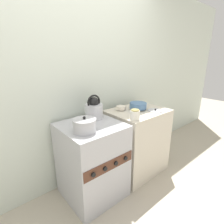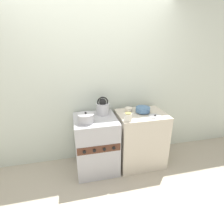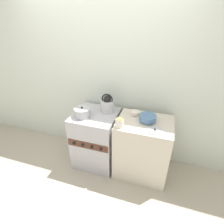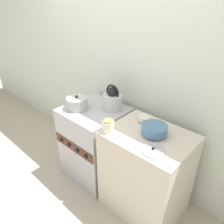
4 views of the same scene
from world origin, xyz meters
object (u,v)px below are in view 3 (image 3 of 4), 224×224
stove (96,138)px  enamel_bowl (148,118)px  loose_pot_lid (155,130)px  storage_jar (119,123)px  cooking_pot (82,112)px  kettle (107,105)px  small_ceramic_bowl (135,113)px

stove → enamel_bowl: 0.89m
stove → loose_pot_lid: size_ratio=4.53×
loose_pot_lid → enamel_bowl: bearing=121.3°
loose_pot_lid → storage_jar: bearing=-173.9°
cooking_pot → loose_pot_lid: (0.99, -0.07, -0.04)m
loose_pot_lid → cooking_pot: bearing=176.0°
kettle → small_ceramic_bowl: bearing=-0.6°
small_ceramic_bowl → storage_jar: (-0.13, -0.36, 0.03)m
stove → kettle: bearing=44.0°
cooking_pot → storage_jar: 0.57m
stove → storage_jar: size_ratio=7.43×
stove → small_ceramic_bowl: bearing=13.5°
enamel_bowl → loose_pot_lid: bearing=-58.7°
kettle → loose_pot_lid: (0.71, -0.32, -0.09)m
kettle → enamel_bowl: (0.60, -0.13, -0.04)m
enamel_bowl → small_ceramic_bowl: 0.23m
stove → cooking_pot: cooking_pot is taller
stove → enamel_bowl: (0.74, 0.01, 0.50)m
small_ceramic_bowl → kettle: bearing=179.4°
enamel_bowl → small_ceramic_bowl: size_ratio=1.77×
enamel_bowl → storage_jar: bearing=-143.3°
storage_jar → loose_pot_lid: bearing=6.1°
storage_jar → small_ceramic_bowl: bearing=70.6°
cooking_pot → enamel_bowl: 0.89m
cooking_pot → storage_jar: bearing=-11.6°
kettle → cooking_pot: kettle is taller
cooking_pot → loose_pot_lid: 1.00m
kettle → cooking_pot: size_ratio=1.24×
kettle → small_ceramic_bowl: kettle is taller
small_ceramic_bowl → storage_jar: size_ratio=1.05×
kettle → storage_jar: kettle is taller
stove → storage_jar: bearing=-28.1°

